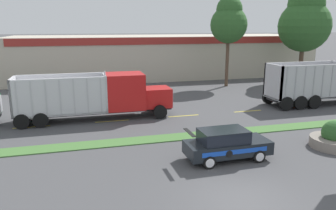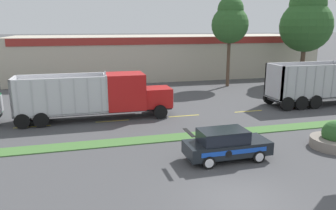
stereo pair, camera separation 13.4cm
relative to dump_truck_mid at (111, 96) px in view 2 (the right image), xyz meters
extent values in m
plane|color=#474749|center=(3.74, -13.21, -1.66)|extent=(600.00, 600.00, 0.00)
cube|color=#477538|center=(3.74, -5.55, -1.63)|extent=(120.00, 1.29, 0.06)
cube|color=yellow|center=(-5.47, -0.90, -1.65)|extent=(2.40, 0.14, 0.01)
cube|color=yellow|center=(-0.07, -0.90, -1.65)|extent=(2.40, 0.14, 0.01)
cube|color=yellow|center=(5.33, -0.90, -1.65)|extent=(2.40, 0.14, 0.01)
cube|color=yellow|center=(10.73, -0.90, -1.65)|extent=(2.40, 0.14, 0.01)
cube|color=yellow|center=(16.13, -0.90, -1.65)|extent=(2.40, 0.14, 0.01)
cube|color=black|center=(19.54, -0.29, -0.99)|extent=(12.75, 1.43, 0.18)
cube|color=#B7B7BC|center=(16.59, -0.29, -0.84)|extent=(6.84, 2.59, 0.12)
cube|color=#B7B7BC|center=(13.25, -0.29, 0.55)|extent=(0.16, 2.59, 2.79)
cube|color=#B7B7BC|center=(16.59, -1.50, 0.55)|extent=(6.84, 0.16, 2.79)
cube|color=#B7B7BC|center=(16.59, 0.93, 0.55)|extent=(6.84, 0.16, 2.79)
cube|color=#A3A3A8|center=(13.60, -1.60, 0.55)|extent=(0.10, 0.04, 2.65)
cube|color=#A3A3A8|center=(14.45, -1.60, 0.55)|extent=(0.10, 0.04, 2.65)
cube|color=#A3A3A8|center=(15.31, -1.60, 0.55)|extent=(0.10, 0.04, 2.65)
cube|color=#A3A3A8|center=(16.16, -1.60, 0.55)|extent=(0.10, 0.04, 2.65)
cube|color=#A3A3A8|center=(17.02, -1.60, 0.55)|extent=(0.10, 0.04, 2.65)
cube|color=#A3A3A8|center=(17.88, -1.60, 0.55)|extent=(0.10, 0.04, 2.65)
cylinder|color=black|center=(13.77, -1.56, -1.08)|extent=(1.15, 0.30, 1.15)
cylinder|color=black|center=(13.77, 0.99, -1.08)|extent=(1.15, 0.30, 1.15)
cylinder|color=black|center=(15.10, -1.56, -1.08)|extent=(1.15, 0.30, 1.15)
cylinder|color=black|center=(15.10, 0.99, -1.08)|extent=(1.15, 0.30, 1.15)
cylinder|color=black|center=(16.42, -1.56, -1.08)|extent=(1.15, 0.30, 1.15)
cylinder|color=black|center=(16.42, 0.99, -1.08)|extent=(1.15, 0.30, 1.15)
cube|color=black|center=(-1.08, 0.00, -1.06)|extent=(11.06, 1.33, 0.18)
cube|color=red|center=(3.42, 0.00, -0.26)|extent=(2.05, 1.98, 1.43)
cube|color=#B7B7BC|center=(4.48, 0.00, -0.26)|extent=(0.06, 1.69, 1.21)
cube|color=red|center=(1.04, 0.00, 0.32)|extent=(2.72, 2.42, 2.59)
cube|color=black|center=(2.42, 0.00, 0.78)|extent=(0.04, 2.05, 1.17)
cylinder|color=silver|center=(-0.42, -0.78, 1.13)|extent=(0.14, 0.14, 1.61)
cube|color=silver|center=(-3.47, 0.00, -0.91)|extent=(6.28, 2.42, 0.12)
cube|color=silver|center=(-0.40, 0.00, 0.35)|extent=(0.16, 2.42, 2.53)
cube|color=silver|center=(-6.53, 0.00, 0.35)|extent=(0.16, 2.42, 2.53)
cube|color=silver|center=(-3.47, -1.12, 0.35)|extent=(6.28, 0.16, 2.53)
cube|color=silver|center=(-3.47, 1.13, 0.35)|extent=(6.28, 0.16, 2.53)
cube|color=#BCBCC1|center=(-6.16, -1.22, 0.35)|extent=(0.10, 0.04, 2.40)
cube|color=#BCBCC1|center=(-5.26, -1.22, 0.35)|extent=(0.10, 0.04, 2.40)
cube|color=#BCBCC1|center=(-4.36, -1.22, 0.35)|extent=(0.10, 0.04, 2.40)
cube|color=#BCBCC1|center=(-3.47, -1.22, 0.35)|extent=(0.10, 0.04, 2.40)
cube|color=#BCBCC1|center=(-2.57, -1.22, 0.35)|extent=(0.10, 0.04, 2.40)
cube|color=#BCBCC1|center=(-1.67, -1.22, 0.35)|extent=(0.10, 0.04, 2.40)
cube|color=#BCBCC1|center=(-0.77, -1.22, 0.35)|extent=(0.10, 0.04, 2.40)
cylinder|color=black|center=(3.42, -1.18, -1.15)|extent=(1.01, 0.30, 1.01)
cylinder|color=black|center=(3.42, 1.19, -1.15)|extent=(1.01, 0.30, 1.01)
cylinder|color=black|center=(-6.01, -1.18, -1.15)|extent=(1.01, 0.30, 1.01)
cylinder|color=black|center=(-6.01, 1.19, -1.15)|extent=(1.01, 0.30, 1.01)
cylinder|color=black|center=(-4.82, -1.18, -1.15)|extent=(1.01, 0.30, 1.01)
cylinder|color=black|center=(-4.82, 1.19, -1.15)|extent=(1.01, 0.30, 1.01)
cube|color=#B7B7BC|center=(-7.56, 0.21, -0.27)|extent=(0.06, 1.70, 1.14)
cube|color=black|center=(4.93, -9.41, -1.01)|extent=(4.34, 1.77, 0.66)
cube|color=black|center=(4.67, -9.42, -0.39)|extent=(2.40, 1.54, 0.58)
cube|color=black|center=(4.67, -9.42, -0.08)|extent=(2.40, 1.54, 0.04)
cube|color=black|center=(2.87, -9.45, -0.04)|extent=(0.22, 1.36, 0.03)
cube|color=blue|center=(4.94, -10.27, -0.94)|extent=(3.45, 0.07, 0.23)
cylinder|color=black|center=(4.62, -10.28, -1.01)|extent=(0.36, 0.01, 0.36)
cylinder|color=black|center=(6.28, -10.20, -1.34)|extent=(0.64, 0.21, 0.64)
cylinder|color=silver|center=(6.28, -10.31, -1.34)|extent=(0.45, 0.02, 0.45)
cylinder|color=black|center=(6.25, -8.58, -1.34)|extent=(0.64, 0.21, 0.64)
cylinder|color=silver|center=(6.25, -8.48, -1.34)|extent=(0.45, 0.02, 0.45)
cylinder|color=black|center=(3.60, -10.25, -1.34)|extent=(0.64, 0.21, 0.64)
cylinder|color=silver|center=(3.60, -10.35, -1.34)|extent=(0.45, 0.02, 0.45)
cylinder|color=black|center=(3.58, -8.62, -1.34)|extent=(0.64, 0.21, 0.64)
cylinder|color=silver|center=(3.57, -8.52, -1.34)|extent=(0.45, 0.02, 0.45)
cylinder|color=gray|center=(11.46, -9.39, -1.38)|extent=(2.56, 2.56, 0.55)
sphere|color=#2D5B28|center=(11.46, -9.39, -0.82)|extent=(1.41, 1.41, 1.41)
cube|color=#BCB29E|center=(9.25, 20.30, 1.04)|extent=(39.64, 12.00, 5.40)
cube|color=maroon|center=(9.25, 14.25, 3.29)|extent=(37.66, 0.10, 0.80)
cylinder|color=brown|center=(13.91, 9.96, 1.18)|extent=(0.37, 0.37, 5.69)
sphere|color=#2D5B28|center=(13.91, 9.96, 5.13)|extent=(4.02, 4.02, 4.02)
sphere|color=#2D5B28|center=(13.91, 9.96, 6.74)|extent=(2.82, 2.82, 2.82)
cylinder|color=brown|center=(23.60, 10.05, 0.84)|extent=(0.51, 0.51, 5.01)
sphere|color=#2D5B28|center=(23.60, 10.05, 4.99)|extent=(5.98, 5.98, 5.98)
sphere|color=#2D5B28|center=(23.60, 10.05, 7.38)|extent=(4.19, 4.19, 4.19)
camera|label=1|loc=(-2.10, -23.73, 4.98)|focal=35.00mm
camera|label=2|loc=(-1.97, -23.77, 4.98)|focal=35.00mm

